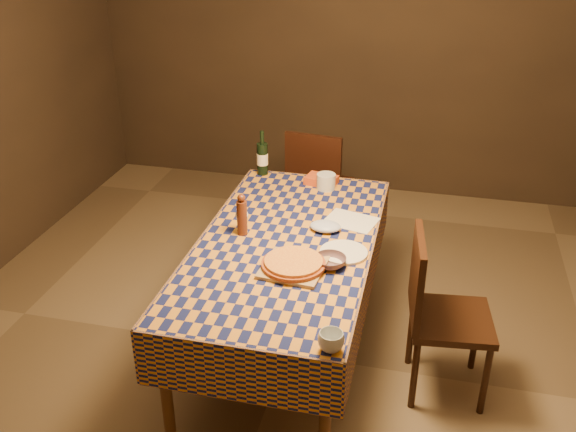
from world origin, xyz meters
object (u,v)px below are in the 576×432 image
at_px(pizza, 294,263).
at_px(chair_right, 436,308).
at_px(white_plate, 344,252).
at_px(dining_table, 286,254).
at_px(wine_bottle, 262,158).
at_px(bowl, 330,262).
at_px(cutting_board, 293,267).
at_px(chair_far, 317,182).

distance_m(pizza, chair_right, 0.80).
bearing_deg(white_plate, dining_table, 170.33).
bearing_deg(wine_bottle, bowl, -58.61).
relative_size(cutting_board, chair_right, 0.33).
bearing_deg(wine_bottle, chair_far, 60.71).
height_order(dining_table, cutting_board, cutting_board).
xyz_separation_m(cutting_board, chair_right, (0.72, 0.19, -0.26)).
xyz_separation_m(bowl, chair_right, (0.55, 0.12, -0.27)).
height_order(dining_table, pizza, pizza).
height_order(bowl, white_plate, bowl).
distance_m(cutting_board, pizza, 0.02).
bearing_deg(white_plate, pizza, -136.78).
relative_size(dining_table, cutting_board, 6.08).
relative_size(wine_bottle, chair_far, 0.32).
xyz_separation_m(dining_table, wine_bottle, (-0.37, 0.86, 0.19)).
bearing_deg(bowl, cutting_board, -158.08).
xyz_separation_m(wine_bottle, chair_right, (1.19, -0.94, -0.36)).
bearing_deg(bowl, chair_far, 103.12).
relative_size(pizza, chair_far, 0.36).
bearing_deg(wine_bottle, cutting_board, -67.32).
xyz_separation_m(chair_far, chair_right, (0.91, -1.44, 0.00)).
bearing_deg(chair_far, dining_table, -86.38).
xyz_separation_m(bowl, white_plate, (0.05, 0.14, -0.02)).
bearing_deg(bowl, white_plate, 70.91).
height_order(white_plate, chair_right, chair_right).
height_order(pizza, wine_bottle, wine_bottle).
relative_size(wine_bottle, white_plate, 1.20).
relative_size(bowl, white_plate, 0.65).
bearing_deg(white_plate, chair_far, 106.15).
distance_m(cutting_board, bowl, 0.19).
distance_m(dining_table, white_plate, 0.34).
bearing_deg(pizza, chair_far, 96.63).
height_order(white_plate, chair_far, chair_far).
relative_size(dining_table, pizza, 5.52).
bearing_deg(chair_right, white_plate, 177.79).
relative_size(bowl, chair_right, 0.18).
xyz_separation_m(cutting_board, bowl, (0.17, 0.07, 0.02)).
xyz_separation_m(dining_table, pizza, (0.10, -0.26, 0.11)).
bearing_deg(bowl, dining_table, 145.00).
bearing_deg(pizza, bowl, 21.92).
bearing_deg(bowl, wine_bottle, 121.39).
distance_m(dining_table, bowl, 0.35).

